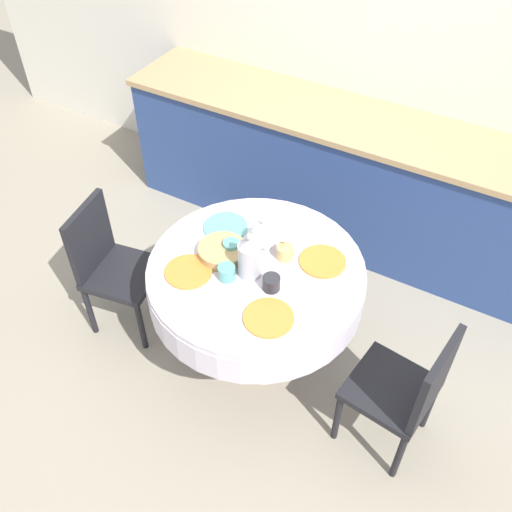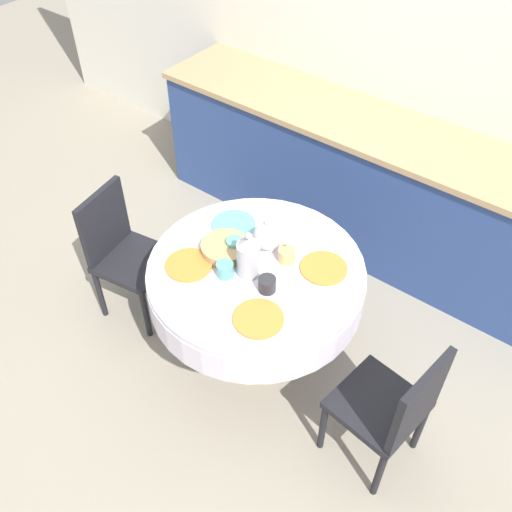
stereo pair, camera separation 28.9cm
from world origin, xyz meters
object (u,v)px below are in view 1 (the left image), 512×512
object	(u,v)px
chair_left	(407,389)
chair_right	(111,263)
teapot	(264,235)
coffee_carafe	(250,257)

from	to	relation	value
chair_left	chair_right	size ratio (longest dim) A/B	1.00
chair_right	teapot	distance (m)	0.99
chair_right	teapot	xyz separation A→B (m)	(0.87, 0.30, 0.37)
chair_right	coffee_carafe	world-z (taller)	coffee_carafe
chair_left	coffee_carafe	distance (m)	1.00
coffee_carafe	teapot	bearing A→B (deg)	98.45
coffee_carafe	chair_right	bearing A→B (deg)	-173.72
coffee_carafe	chair_left	bearing A→B (deg)	-4.07
chair_right	coffee_carafe	distance (m)	0.99
teapot	coffee_carafe	bearing A→B (deg)	-81.55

